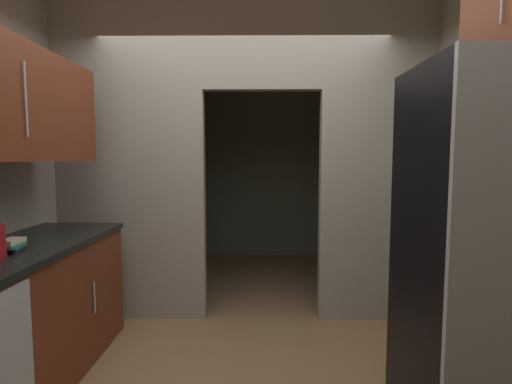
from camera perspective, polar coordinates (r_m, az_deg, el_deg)
The scene contains 5 objects.
kitchen_partition at distance 3.45m, azimuth -2.56°, elevation 6.20°, with size 3.34×0.12×2.83m.
adjoining_room_shell at distance 5.10m, azimuth -1.00°, elevation 4.55°, with size 3.34×2.38×2.83m.
refrigerator at distance 2.22m, azimuth 31.66°, elevation -8.96°, with size 0.77×0.72×1.90m.
lower_cabinet_run at distance 2.81m, azimuth -32.91°, elevation -16.62°, with size 0.66×2.06×0.92m.
book_stack at distance 2.65m, azimuth -32.48°, elevation -6.69°, with size 0.13×0.17×0.08m.
Camera 1 is at (0.14, -2.21, 1.46)m, focal length 27.08 mm.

